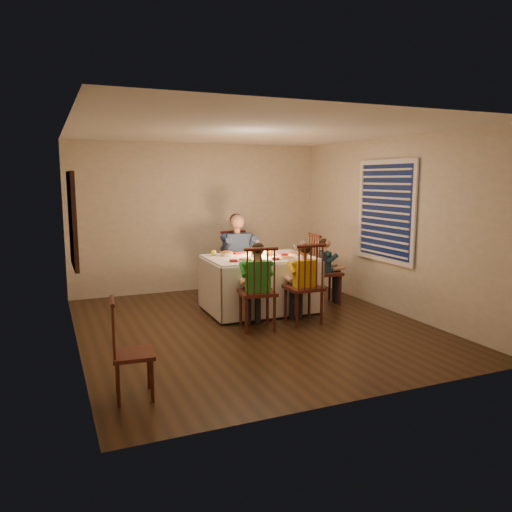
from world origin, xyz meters
name	(u,v)px	position (x,y,z in m)	size (l,w,h in m)	color
ground	(253,326)	(0.00, 0.00, 0.00)	(5.00, 5.00, 0.00)	black
wall_left	(72,239)	(-2.25, 0.00, 1.30)	(0.02, 5.00, 2.60)	beige
wall_right	(391,225)	(2.25, 0.00, 1.30)	(0.02, 5.00, 2.60)	beige
wall_back	(198,218)	(0.00, 2.50, 1.30)	(4.50, 0.02, 2.60)	beige
ceiling	(253,130)	(0.00, 0.00, 2.60)	(5.00, 5.00, 0.00)	white
dining_table	(259,272)	(0.41, 0.72, 0.59)	(1.61, 1.17, 0.80)	white
chair_adult	(238,299)	(0.38, 1.55, 0.00)	(0.46, 0.44, 1.13)	#3C1810
chair_near_left	(257,329)	(0.00, -0.15, 0.00)	(0.46, 0.44, 1.13)	#3C1810
chair_near_right	(303,323)	(0.70, -0.13, 0.00)	(0.46, 0.44, 1.13)	#3C1810
chair_end	(325,303)	(1.55, 0.71, 0.00)	(0.46, 0.44, 1.13)	#3C1810
chair_extra	(135,397)	(-1.86, -1.64, 0.00)	(0.39, 0.37, 0.94)	#3C1810
adult	(238,299)	(0.38, 1.55, 0.00)	(0.55, 0.51, 1.42)	navy
child_green	(257,329)	(0.00, -0.15, 0.00)	(0.41, 0.38, 1.17)	green
child_yellow	(303,323)	(0.70, -0.13, 0.00)	(0.38, 0.35, 1.12)	gold
child_teal	(325,303)	(1.55, 0.71, 0.00)	(0.34, 0.32, 1.05)	#18313E
setting_adult	(248,253)	(0.38, 1.08, 0.84)	(0.26, 0.26, 0.02)	white
setting_green	(245,260)	(0.07, 0.43, 0.84)	(0.26, 0.26, 0.02)	white
setting_yellow	(287,258)	(0.68, 0.35, 0.84)	(0.26, 0.26, 0.02)	white
setting_teal	(294,254)	(0.98, 0.69, 0.84)	(0.26, 0.26, 0.02)	white
candle_left	(253,254)	(0.30, 0.72, 0.88)	(0.06, 0.06, 0.10)	white
candle_right	(266,253)	(0.51, 0.72, 0.88)	(0.06, 0.06, 0.10)	white
squash	(214,253)	(-0.20, 1.06, 0.88)	(0.09, 0.09, 0.09)	#FFFD43
orange_fruit	(270,253)	(0.61, 0.77, 0.87)	(0.08, 0.08, 0.08)	orange
serving_bowl	(227,254)	(-0.01, 0.99, 0.85)	(0.19, 0.19, 0.05)	white
wall_mirror	(73,220)	(-2.22, 0.30, 1.50)	(0.06, 0.95, 1.15)	black
window_blinds	(385,211)	(2.21, 0.10, 1.50)	(0.07, 1.34, 1.54)	#0D1737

